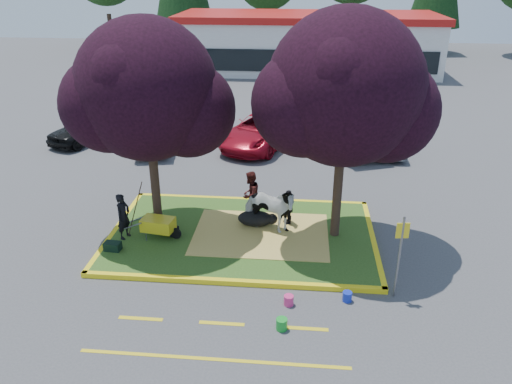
# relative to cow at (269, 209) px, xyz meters

# --- Properties ---
(ground) EXTENTS (90.00, 90.00, 0.00)m
(ground) POSITION_rel_cow_xyz_m (-0.82, -0.24, -0.91)
(ground) COLOR #424244
(ground) RESTS_ON ground
(median_island) EXTENTS (8.00, 5.00, 0.15)m
(median_island) POSITION_rel_cow_xyz_m (-0.82, -0.24, -0.84)
(median_island) COLOR #2D4F18
(median_island) RESTS_ON ground
(curb_near) EXTENTS (8.30, 0.16, 0.15)m
(curb_near) POSITION_rel_cow_xyz_m (-0.82, -2.82, -0.84)
(curb_near) COLOR yellow
(curb_near) RESTS_ON ground
(curb_far) EXTENTS (8.30, 0.16, 0.15)m
(curb_far) POSITION_rel_cow_xyz_m (-0.82, 2.34, -0.84)
(curb_far) COLOR yellow
(curb_far) RESTS_ON ground
(curb_left) EXTENTS (0.16, 5.30, 0.15)m
(curb_left) POSITION_rel_cow_xyz_m (-4.90, -0.24, -0.84)
(curb_left) COLOR yellow
(curb_left) RESTS_ON ground
(curb_right) EXTENTS (0.16, 5.30, 0.15)m
(curb_right) POSITION_rel_cow_xyz_m (3.26, -0.24, -0.84)
(curb_right) COLOR yellow
(curb_right) RESTS_ON ground
(straw_bedding) EXTENTS (4.20, 3.00, 0.01)m
(straw_bedding) POSITION_rel_cow_xyz_m (-0.22, -0.24, -0.76)
(straw_bedding) COLOR #EBD560
(straw_bedding) RESTS_ON median_island
(tree_purple_left) EXTENTS (5.06, 4.20, 6.51)m
(tree_purple_left) POSITION_rel_cow_xyz_m (-3.60, 0.14, 3.45)
(tree_purple_left) COLOR black
(tree_purple_left) RESTS_ON median_island
(tree_purple_right) EXTENTS (5.30, 4.40, 6.82)m
(tree_purple_right) POSITION_rel_cow_xyz_m (2.10, -0.06, 3.65)
(tree_purple_right) COLOR black
(tree_purple_right) RESTS_ON median_island
(fire_lane_stripe_a) EXTENTS (1.10, 0.12, 0.01)m
(fire_lane_stripe_a) POSITION_rel_cow_xyz_m (-2.82, -4.44, -0.91)
(fire_lane_stripe_a) COLOR yellow
(fire_lane_stripe_a) RESTS_ON ground
(fire_lane_stripe_b) EXTENTS (1.10, 0.12, 0.01)m
(fire_lane_stripe_b) POSITION_rel_cow_xyz_m (-0.82, -4.44, -0.91)
(fire_lane_stripe_b) COLOR yellow
(fire_lane_stripe_b) RESTS_ON ground
(fire_lane_stripe_c) EXTENTS (1.10, 0.12, 0.01)m
(fire_lane_stripe_c) POSITION_rel_cow_xyz_m (1.18, -4.44, -0.91)
(fire_lane_stripe_c) COLOR yellow
(fire_lane_stripe_c) RESTS_ON ground
(fire_lane_long) EXTENTS (6.00, 0.10, 0.01)m
(fire_lane_long) POSITION_rel_cow_xyz_m (-0.82, -5.64, -0.91)
(fire_lane_long) COLOR yellow
(fire_lane_long) RESTS_ON ground
(retail_building) EXTENTS (20.40, 8.40, 4.40)m
(retail_building) POSITION_rel_cow_xyz_m (1.18, 27.75, 1.34)
(retail_building) COLOR silver
(retail_building) RESTS_ON ground
(cow) EXTENTS (1.98, 1.37, 1.53)m
(cow) POSITION_rel_cow_xyz_m (0.00, 0.00, 0.00)
(cow) COLOR white
(cow) RESTS_ON median_island
(calf) EXTENTS (1.24, 0.85, 0.49)m
(calf) POSITION_rel_cow_xyz_m (-0.45, 0.32, -0.52)
(calf) COLOR black
(calf) RESTS_ON median_island
(handler) EXTENTS (0.50, 0.62, 1.46)m
(handler) POSITION_rel_cow_xyz_m (-4.39, -0.83, -0.03)
(handler) COLOR black
(handler) RESTS_ON median_island
(visitor_a) EXTENTS (0.86, 0.96, 1.61)m
(visitor_a) POSITION_rel_cow_xyz_m (-0.67, 0.93, 0.04)
(visitor_a) COLOR #411512
(visitor_a) RESTS_ON median_island
(visitor_b) EXTENTS (0.50, 0.74, 1.17)m
(visitor_b) POSITION_rel_cow_xyz_m (0.60, 0.58, -0.18)
(visitor_b) COLOR black
(visitor_b) RESTS_ON median_island
(wheelbarrow) EXTENTS (1.76, 0.73, 0.66)m
(wheelbarrow) POSITION_rel_cow_xyz_m (-3.34, -0.76, -0.31)
(wheelbarrow) COLOR black
(wheelbarrow) RESTS_ON median_island
(gear_bag_dark) EXTENTS (0.60, 0.46, 0.27)m
(gear_bag_dark) POSITION_rel_cow_xyz_m (-3.08, -0.50, -0.63)
(gear_bag_dark) COLOR black
(gear_bag_dark) RESTS_ON median_island
(gear_bag_green) EXTENTS (0.50, 0.34, 0.25)m
(gear_bag_green) POSITION_rel_cow_xyz_m (-4.52, -1.61, -0.64)
(gear_bag_green) COLOR black
(gear_bag_green) RESTS_ON median_island
(sign_post) EXTENTS (0.33, 0.07, 2.31)m
(sign_post) POSITION_rel_cow_xyz_m (3.48, -2.94, 0.50)
(sign_post) COLOR slate
(sign_post) RESTS_ON ground
(bucket_green) EXTENTS (0.31, 0.31, 0.29)m
(bucket_green) POSITION_rel_cow_xyz_m (0.62, -4.50, -0.77)
(bucket_green) COLOR green
(bucket_green) RESTS_ON ground
(bucket_pink) EXTENTS (0.26, 0.26, 0.27)m
(bucket_pink) POSITION_rel_cow_xyz_m (0.76, -3.56, -0.78)
(bucket_pink) COLOR #DE3177
(bucket_pink) RESTS_ON ground
(bucket_blue) EXTENTS (0.30, 0.30, 0.26)m
(bucket_blue) POSITION_rel_cow_xyz_m (2.25, -3.26, -0.78)
(bucket_blue) COLOR #172CB9
(bucket_blue) RESTS_ON ground
(car_black) EXTENTS (3.12, 4.34, 1.37)m
(car_black) POSITION_rel_cow_xyz_m (-9.46, 8.54, -0.23)
(car_black) COLOR black
(car_black) RESTS_ON ground
(car_silver) EXTENTS (2.42, 4.69, 1.47)m
(car_silver) POSITION_rel_cow_xyz_m (-5.94, 7.95, -0.18)
(car_silver) COLOR #ADB0B5
(car_silver) RESTS_ON ground
(car_red) EXTENTS (4.38, 5.94, 1.50)m
(car_red) POSITION_rel_cow_xyz_m (-0.89, 8.64, -0.16)
(car_red) COLOR #A80E1F
(car_red) RESTS_ON ground
(car_white) EXTENTS (3.87, 5.72, 1.54)m
(car_white) POSITION_rel_cow_xyz_m (2.86, 8.73, -0.14)
(car_white) COLOR white
(car_white) RESTS_ON ground
(car_grey) EXTENTS (1.37, 3.72, 1.22)m
(car_grey) POSITION_rel_cow_xyz_m (4.84, 8.33, -0.31)
(car_grey) COLOR #595C60
(car_grey) RESTS_ON ground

